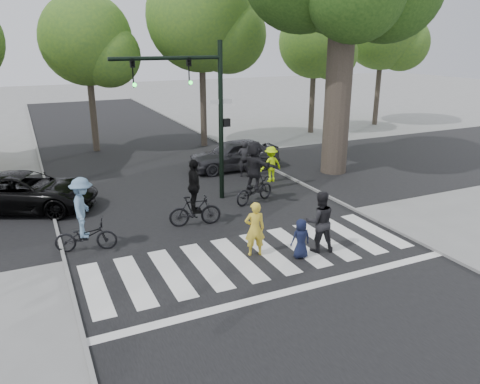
% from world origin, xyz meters
% --- Properties ---
extents(ground, '(120.00, 120.00, 0.00)m').
position_xyz_m(ground, '(0.00, 0.00, 0.00)').
color(ground, gray).
rests_on(ground, ground).
extents(road_stem, '(10.00, 70.00, 0.01)m').
position_xyz_m(road_stem, '(0.00, 5.00, 0.01)').
color(road_stem, black).
rests_on(road_stem, ground).
extents(road_cross, '(70.00, 10.00, 0.01)m').
position_xyz_m(road_cross, '(0.00, 8.00, 0.01)').
color(road_cross, black).
rests_on(road_cross, ground).
extents(curb_left, '(0.10, 70.00, 0.10)m').
position_xyz_m(curb_left, '(-5.05, 5.00, 0.05)').
color(curb_left, gray).
rests_on(curb_left, ground).
extents(curb_right, '(0.10, 70.00, 0.10)m').
position_xyz_m(curb_right, '(5.05, 5.00, 0.05)').
color(curb_right, gray).
rests_on(curb_right, ground).
extents(crosswalk, '(10.00, 3.85, 0.01)m').
position_xyz_m(crosswalk, '(0.00, 0.66, 0.01)').
color(crosswalk, silver).
rests_on(crosswalk, ground).
extents(traffic_signal, '(4.45, 0.29, 6.00)m').
position_xyz_m(traffic_signal, '(0.35, 6.20, 3.90)').
color(traffic_signal, black).
rests_on(traffic_signal, ground).
extents(bg_tree_2, '(5.04, 4.80, 8.40)m').
position_xyz_m(bg_tree_2, '(-1.76, 16.62, 5.78)').
color(bg_tree_2, brown).
rests_on(bg_tree_2, ground).
extents(bg_tree_3, '(6.30, 6.00, 10.20)m').
position_xyz_m(bg_tree_3, '(4.31, 15.27, 6.94)').
color(bg_tree_3, brown).
rests_on(bg_tree_3, ground).
extents(bg_tree_4, '(4.83, 4.60, 8.15)m').
position_xyz_m(bg_tree_4, '(12.23, 16.12, 5.64)').
color(bg_tree_4, brown).
rests_on(bg_tree_4, ground).
extents(bg_tree_5, '(5.67, 5.40, 9.30)m').
position_xyz_m(bg_tree_5, '(18.27, 16.69, 6.36)').
color(bg_tree_5, brown).
rests_on(bg_tree_5, ground).
extents(pedestrian_woman, '(0.67, 0.52, 1.64)m').
position_xyz_m(pedestrian_woman, '(0.06, 1.05, 0.82)').
color(pedestrian_woman, yellow).
rests_on(pedestrian_woman, ground).
extents(pedestrian_child, '(0.61, 0.43, 1.18)m').
position_xyz_m(pedestrian_child, '(1.18, 0.34, 0.59)').
color(pedestrian_child, '#131832').
rests_on(pedestrian_child, ground).
extents(pedestrian_adult, '(1.08, 0.95, 1.86)m').
position_xyz_m(pedestrian_adult, '(1.92, 0.51, 0.93)').
color(pedestrian_adult, black).
rests_on(pedestrian_adult, ground).
extents(cyclist_left, '(1.89, 1.29, 2.27)m').
position_xyz_m(cyclist_left, '(-4.35, 3.44, 0.98)').
color(cyclist_left, black).
rests_on(cyclist_left, ground).
extents(cyclist_mid, '(1.82, 1.13, 2.30)m').
position_xyz_m(cyclist_mid, '(-0.74, 3.94, 0.94)').
color(cyclist_mid, black).
rests_on(cyclist_mid, ground).
extents(cyclist_right, '(2.02, 1.86, 2.41)m').
position_xyz_m(cyclist_right, '(2.14, 5.20, 1.08)').
color(cyclist_right, black).
rests_on(cyclist_right, ground).
extents(car_suv, '(5.59, 4.24, 1.41)m').
position_xyz_m(car_suv, '(-5.84, 7.98, 0.71)').
color(car_suv, black).
rests_on(car_suv, ground).
extents(car_grey, '(4.39, 1.86, 1.48)m').
position_xyz_m(car_grey, '(3.40, 9.87, 0.74)').
color(car_grey, '#313035').
rests_on(car_grey, ground).
extents(bystander_hivis, '(1.06, 0.65, 1.57)m').
position_xyz_m(bystander_hivis, '(4.05, 7.37, 0.79)').
color(bystander_hivis, '#C8FF0C').
rests_on(bystander_hivis, ground).
extents(bystander_dark, '(0.73, 0.67, 1.68)m').
position_xyz_m(bystander_dark, '(3.30, 8.52, 0.84)').
color(bystander_dark, black).
rests_on(bystander_dark, ground).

